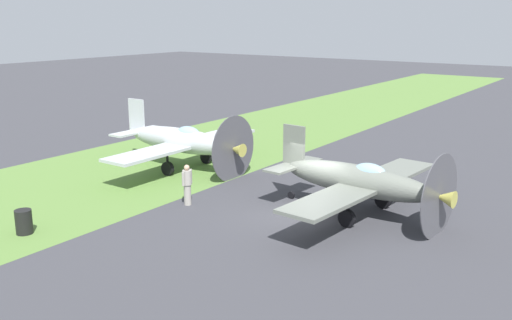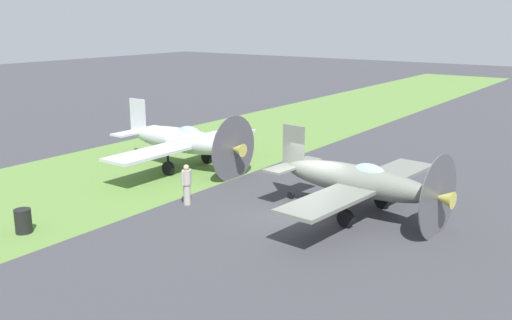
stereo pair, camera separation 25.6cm
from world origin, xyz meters
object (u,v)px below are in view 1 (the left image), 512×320
Objects in this scene: airplane_lead at (360,181)px; ground_crew_chief at (187,184)px; airplane_wingman at (182,141)px; fuel_drum at (24,222)px.

airplane_lead is 7.06m from ground_crew_chief.
airplane_wingman is at bearing -92.67° from airplane_lead.
airplane_wingman is 10.86× the size of fuel_drum.
airplane_lead is 10.70m from airplane_wingman.
fuel_drum is at bearing -40.92° from airplane_lead.
ground_crew_chief is at bearing 44.58° from airplane_wingman.
airplane_lead is 0.98× the size of airplane_wingman.
airplane_lead is at bearing 82.91° from airplane_wingman.
fuel_drum is at bearing 9.13° from airplane_wingman.
ground_crew_chief is at bearing -60.52° from airplane_lead.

